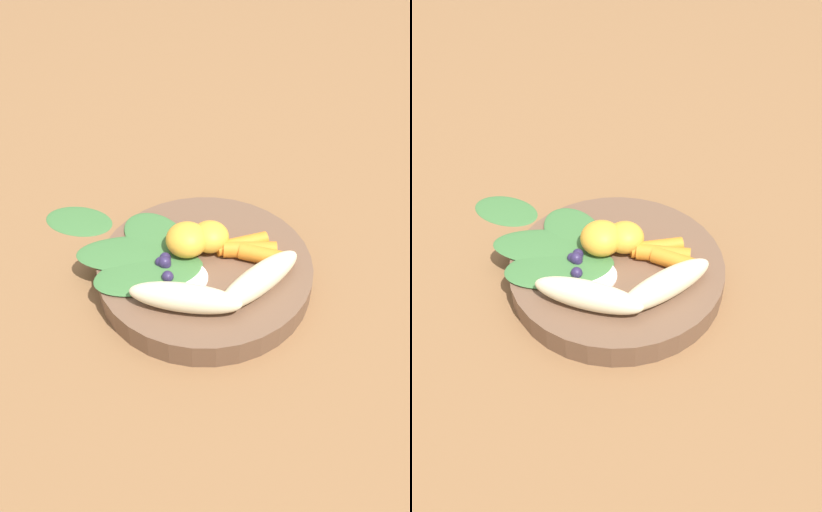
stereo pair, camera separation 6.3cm
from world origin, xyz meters
TOP-DOWN VIEW (x-y plane):
  - ground_plane at (0.00, 0.00)m, footprint 2.40×2.40m
  - bowl at (0.00, 0.00)m, footprint 0.24×0.24m
  - banana_peeled_left at (-0.03, 0.06)m, footprint 0.12×0.06m
  - banana_peeled_right at (0.05, 0.05)m, footprint 0.11×0.09m
  - orange_segment_near at (0.01, -0.03)m, footprint 0.05×0.05m
  - orange_segment_far at (-0.02, -0.02)m, footprint 0.04×0.04m
  - carrot_front at (-0.06, 0.03)m, footprint 0.05×0.05m
  - carrot_mid_left at (-0.05, 0.01)m, footprint 0.06×0.04m
  - carrot_mid_right at (-0.05, -0.00)m, footprint 0.06×0.03m
  - blueberry_pile at (0.04, -0.01)m, footprint 0.02×0.04m
  - coconut_shred_patch at (0.03, 0.01)m, footprint 0.05×0.05m
  - kale_leaf_left at (0.03, -0.07)m, footprint 0.08×0.10m
  - kale_leaf_right at (0.06, -0.05)m, footprint 0.15×0.11m
  - kale_leaf_rear at (0.06, -0.01)m, footprint 0.13×0.09m
  - kale_leaf_stray at (0.09, -0.17)m, footprint 0.10×0.10m

SIDE VIEW (x-z plane):
  - ground_plane at x=0.00m, z-range 0.00..0.00m
  - kale_leaf_stray at x=0.09m, z-range 0.00..0.01m
  - bowl at x=0.00m, z-range 0.00..0.03m
  - coconut_shred_patch at x=0.03m, z-range 0.03..0.03m
  - kale_leaf_left at x=0.03m, z-range 0.03..0.04m
  - kale_leaf_right at x=0.06m, z-range 0.03..0.04m
  - kale_leaf_rear at x=0.06m, z-range 0.03..0.04m
  - blueberry_pile at x=0.04m, z-range 0.03..0.04m
  - carrot_mid_right at x=-0.05m, z-range 0.03..0.05m
  - carrot_mid_left at x=-0.05m, z-range 0.03..0.05m
  - carrot_front at x=-0.06m, z-range 0.03..0.05m
  - banana_peeled_left at x=-0.03m, z-range 0.03..0.06m
  - banana_peeled_right at x=0.05m, z-range 0.03..0.06m
  - orange_segment_far at x=-0.02m, z-range 0.03..0.06m
  - orange_segment_near at x=0.01m, z-range 0.03..0.07m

